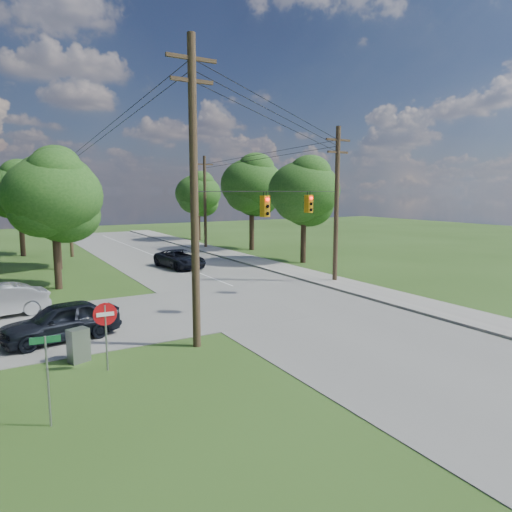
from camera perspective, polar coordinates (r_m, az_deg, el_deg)
ground at (r=20.74m, az=5.01°, el=-9.35°), size 140.00×140.00×0.00m
main_road at (r=25.82m, az=2.25°, el=-5.80°), size 10.00×100.00×0.03m
sidewalk_east at (r=29.85m, az=13.21°, el=-4.01°), size 2.60×100.00×0.12m
pole_sw at (r=17.91m, az=-7.75°, el=8.08°), size 2.00×0.32×12.00m
pole_ne at (r=31.59m, az=10.04°, el=6.62°), size 2.00×0.32×10.50m
pole_north_e at (r=50.45m, az=-6.39°, el=6.81°), size 2.00×0.32×10.00m
pole_north_w at (r=46.61m, az=-22.32°, el=6.16°), size 2.00×0.32×10.00m
power_lines at (r=30.71m, az=-5.21°, el=13.56°), size 13.93×29.62×4.93m
traffic_signals at (r=24.90m, az=4.11°, el=6.43°), size 4.91×3.27×1.05m
tree_w_near at (r=31.34m, az=-24.01°, el=6.88°), size 6.00×6.00×8.40m
tree_w_mid at (r=39.40m, az=-23.90°, el=7.95°), size 6.40×6.40×9.22m
tree_w_far at (r=49.21m, az=-27.53°, el=7.23°), size 6.00×6.00×8.73m
tree_e_near at (r=39.79m, az=6.02°, el=8.11°), size 6.20×6.20×8.81m
tree_e_mid at (r=48.48m, az=-0.54°, el=8.92°), size 6.60×6.60×9.64m
tree_e_far at (r=58.81m, az=-7.24°, el=7.75°), size 5.80×5.80×8.32m
car_cross_dark at (r=20.89m, az=-23.16°, el=-7.48°), size 4.96×2.66×1.60m
car_main_north at (r=37.59m, az=-9.51°, el=-0.35°), size 3.20×5.57×1.46m
control_cabinet at (r=18.20m, az=-21.32°, el=-10.35°), size 0.81×0.70×1.24m
do_not_enter_sign at (r=16.68m, az=-18.30°, el=-7.77°), size 0.81×0.11×2.43m
street_name_sign at (r=13.45m, az=-24.65°, el=-12.70°), size 0.75×0.12×2.49m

